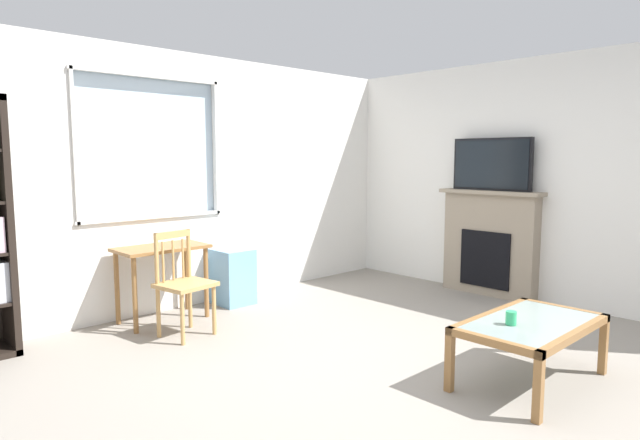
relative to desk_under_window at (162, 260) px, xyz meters
name	(u,v)px	position (x,y,z in m)	size (l,w,h in m)	color
ground	(367,372)	(0.47, -2.13, -0.59)	(6.48, 5.97, 0.02)	gray
wall_back_with_window	(190,185)	(0.52, 0.35, 0.66)	(5.48, 0.15, 2.57)	white
wall_right	(544,181)	(3.27, -2.13, 0.70)	(0.12, 5.17, 2.57)	white
desk_under_window	(162,260)	(0.00, 0.00, 0.00)	(0.82, 0.47, 0.71)	olive
wooden_chair	(183,283)	(-0.07, -0.51, -0.12)	(0.48, 0.46, 0.90)	tan
plastic_drawer_unit	(232,276)	(0.82, 0.05, -0.29)	(0.35, 0.40, 0.58)	#72ADDB
fireplace	(490,243)	(3.12, -1.62, 0.01)	(0.26, 1.17, 1.17)	gray
tv	(492,164)	(3.10, -1.62, 0.88)	(0.06, 0.92, 0.57)	black
coffee_table	(531,329)	(1.12, -3.03, -0.21)	(1.09, 0.64, 0.43)	#8C9E99
sippy_cup	(511,318)	(0.94, -2.98, -0.10)	(0.07, 0.07, 0.09)	#33B770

